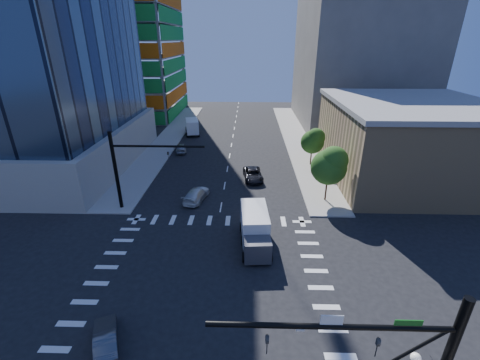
{
  "coord_description": "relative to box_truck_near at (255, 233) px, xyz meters",
  "views": [
    {
      "loc": [
        3.14,
        -20.9,
        18.05
      ],
      "look_at": [
        2.35,
        8.0,
        5.27
      ],
      "focal_mm": 24.0,
      "sensor_mm": 36.0,
      "label": 1
    }
  ],
  "objects": [
    {
      "name": "tree_south",
      "position": [
        8.76,
        9.39,
        3.25
      ],
      "size": [
        4.16,
        4.16,
        6.82
      ],
      "color": "#382316",
      "rests_on": "sidewalk_ne"
    },
    {
      "name": "bg_building_ne",
      "position": [
        23.13,
        50.49,
        12.56
      ],
      "size": [
        24.0,
        30.0,
        28.0
      ],
      "primitive_type": "cube",
      "color": "#5D5753",
      "rests_on": "ground"
    },
    {
      "name": "construction_building",
      "position": [
        -31.28,
        57.41,
        23.17
      ],
      "size": [
        25.16,
        34.5,
        70.6
      ],
      "color": "gray",
      "rests_on": "ground"
    },
    {
      "name": "tree_north",
      "position": [
        9.06,
        21.39,
        2.55
      ],
      "size": [
        3.54,
        3.52,
        5.78
      ],
      "color": "#382316",
      "rests_on": "sidewalk_ne"
    },
    {
      "name": "signal_mast_nw",
      "position": [
        -13.87,
        6.99,
        4.05
      ],
      "size": [
        10.2,
        0.4,
        9.0
      ],
      "color": "black",
      "rests_on": "sidewalk_nw"
    },
    {
      "name": "car_nb_far",
      "position": [
        -0.04,
        15.69,
        -0.7
      ],
      "size": [
        3.0,
        5.54,
        1.47
      ],
      "primitive_type": "imported",
      "rotation": [
        0.0,
        0.0,
        0.11
      ],
      "color": "black",
      "rests_on": "ground"
    },
    {
      "name": "ground",
      "position": [
        -3.87,
        -4.51,
        -1.44
      ],
      "size": [
        160.0,
        160.0,
        0.0
      ],
      "primitive_type": "plane",
      "color": "black",
      "rests_on": "ground"
    },
    {
      "name": "car_sb_cross",
      "position": [
        -9.64,
        -11.14,
        -0.8
      ],
      "size": [
        2.82,
        4.14,
        1.29
      ],
      "primitive_type": "imported",
      "rotation": [
        0.0,
        0.0,
        3.55
      ],
      "color": "#4D4E52",
      "rests_on": "ground"
    },
    {
      "name": "commercial_building",
      "position": [
        21.13,
        17.49,
        3.87
      ],
      "size": [
        20.5,
        22.5,
        10.6
      ],
      "color": "tan",
      "rests_on": "ground"
    },
    {
      "name": "box_truck_far",
      "position": [
        -12.37,
        38.94,
        -0.06
      ],
      "size": [
        3.78,
        6.36,
        3.12
      ],
      "rotation": [
        0.0,
        0.0,
        3.36
      ],
      "color": "black",
      "rests_on": "ground"
    },
    {
      "name": "car_sb_near",
      "position": [
        -6.99,
        9.29,
        -0.71
      ],
      "size": [
        3.13,
        5.37,
        1.46
      ],
      "primitive_type": "imported",
      "rotation": [
        0.0,
        0.0,
        2.92
      ],
      "color": "silver",
      "rests_on": "ground"
    },
    {
      "name": "road_markings",
      "position": [
        -3.87,
        -4.51,
        -1.44
      ],
      "size": [
        20.0,
        20.0,
        0.01
      ],
      "primitive_type": "cube",
      "color": "silver",
      "rests_on": "ground"
    },
    {
      "name": "sidewalk_nw",
      "position": [
        -16.37,
        35.49,
        -1.37
      ],
      "size": [
        5.0,
        60.0,
        0.15
      ],
      "primitive_type": "cube",
      "color": "gray",
      "rests_on": "ground"
    },
    {
      "name": "car_sb_mid",
      "position": [
        -12.37,
        27.32,
        -0.69
      ],
      "size": [
        2.43,
        4.62,
        1.5
      ],
      "primitive_type": "imported",
      "rotation": [
        0.0,
        0.0,
        3.3
      ],
      "color": "#94959B",
      "rests_on": "ground"
    },
    {
      "name": "box_truck_near",
      "position": [
        0.0,
        0.0,
        0.0
      ],
      "size": [
        3.05,
        6.37,
        3.26
      ],
      "rotation": [
        0.0,
        0.0,
        0.07
      ],
      "color": "black",
      "rests_on": "ground"
    },
    {
      "name": "sidewalk_ne",
      "position": [
        8.63,
        35.49,
        -1.37
      ],
      "size": [
        5.0,
        60.0,
        0.15
      ],
      "primitive_type": "cube",
      "color": "gray",
      "rests_on": "ground"
    }
  ]
}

